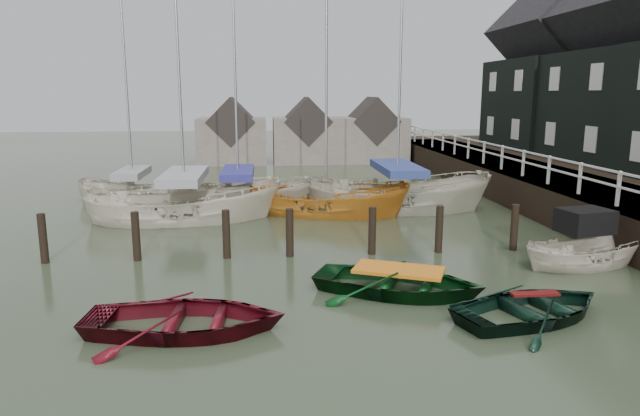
{
  "coord_description": "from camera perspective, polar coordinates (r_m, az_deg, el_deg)",
  "views": [
    {
      "loc": [
        -1.88,
        -12.88,
        4.63
      ],
      "look_at": [
        -0.32,
        3.04,
        1.4
      ],
      "focal_mm": 32.0,
      "sensor_mm": 36.0,
      "label": 1
    }
  ],
  "objects": [
    {
      "name": "far_sheds",
      "position": [
        39.07,
        -1.61,
        7.34
      ],
      "size": [
        14.0,
        4.08,
        4.39
      ],
      "color": "#665B51",
      "rests_on": "ground"
    },
    {
      "name": "sailboat_d",
      "position": [
        23.26,
        7.65,
        -0.02
      ],
      "size": [
        7.77,
        3.85,
        12.34
      ],
      "rotation": [
        0.0,
        0.0,
        1.42
      ],
      "color": "#BCB7A1",
      "rests_on": "ground"
    },
    {
      "name": "sailboat_a",
      "position": [
        21.77,
        -13.27,
        -1.02
      ],
      "size": [
        7.37,
        3.34,
        10.75
      ],
      "rotation": [
        0.0,
        0.0,
        1.66
      ],
      "color": "beige",
      "rests_on": "ground"
    },
    {
      "name": "sailboat_c",
      "position": [
        22.27,
        0.61,
        -0.56
      ],
      "size": [
        6.93,
        4.55,
        9.81
      ],
      "rotation": [
        0.0,
        0.0,
        1.21
      ],
      "color": "#BF7623",
      "rests_on": "ground"
    },
    {
      "name": "rowboat_red",
      "position": [
        11.83,
        -13.26,
        -11.94
      ],
      "size": [
        4.13,
        3.1,
        0.81
      ],
      "primitive_type": "imported",
      "rotation": [
        0.0,
        0.0,
        1.5
      ],
      "color": "#4E0B14",
      "rests_on": "ground"
    },
    {
      "name": "rowboat_dkgreen",
      "position": [
        12.95,
        20.52,
        -10.29
      ],
      "size": [
        4.22,
        3.58,
        0.74
      ],
      "primitive_type": "imported",
      "rotation": [
        0.0,
        0.0,
        1.9
      ],
      "color": "black",
      "rests_on": "ground"
    },
    {
      "name": "ground",
      "position": [
        13.82,
        2.59,
        -8.17
      ],
      "size": [
        120.0,
        120.0,
        0.0
      ],
      "primitive_type": "plane",
      "color": "#2E3723",
      "rests_on": "ground"
    },
    {
      "name": "rowboat_green",
      "position": [
        13.71,
        7.82,
        -8.43
      ],
      "size": [
        4.78,
        4.21,
        0.82
      ],
      "primitive_type": "imported",
      "rotation": [
        0.0,
        0.0,
        1.15
      ],
      "color": "#083211",
      "rests_on": "ground"
    },
    {
      "name": "pier",
      "position": [
        25.84,
        20.57,
        1.96
      ],
      "size": [
        3.04,
        32.0,
        2.7
      ],
      "color": "black",
      "rests_on": "ground"
    },
    {
      "name": "sailboat_e",
      "position": [
        25.92,
        -18.11,
        0.7
      ],
      "size": [
        5.82,
        4.0,
        10.01
      ],
      "rotation": [
        0.0,
        0.0,
        1.17
      ],
      "color": "beige",
      "rests_on": "ground"
    },
    {
      "name": "sailboat_b",
      "position": [
        23.72,
        -8.12,
        0.19
      ],
      "size": [
        6.65,
        3.82,
        10.67
      ],
      "rotation": [
        0.0,
        0.0,
        1.32
      ],
      "color": "beige",
      "rests_on": "ground"
    },
    {
      "name": "motorboat",
      "position": [
        17.25,
        24.97,
        -4.85
      ],
      "size": [
        3.98,
        2.12,
        2.26
      ],
      "rotation": [
        0.0,
        0.0,
        1.77
      ],
      "color": "beige",
      "rests_on": "ground"
    },
    {
      "name": "mooring_pilings",
      "position": [
        16.43,
        -2.74,
        -3.16
      ],
      "size": [
        13.72,
        0.22,
        1.8
      ],
      "color": "black",
      "rests_on": "ground"
    }
  ]
}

